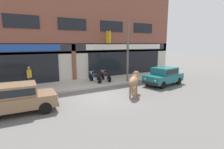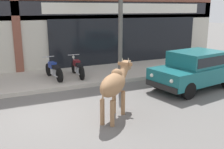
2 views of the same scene
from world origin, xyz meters
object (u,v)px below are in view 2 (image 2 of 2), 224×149
Objects in this scene: motorcycle_0 at (54,70)px; utility_pole at (120,17)px; car_0 at (195,68)px; motorcycle_1 at (78,68)px; cow at (114,84)px.

utility_pole is at bearing -21.15° from motorcycle_0.
motorcycle_0 is (-4.78, 3.13, -0.27)m from car_0.
utility_pole is (1.57, -1.01, 2.15)m from motorcycle_1.
cow reaches higher than car_0.
cow is 0.94× the size of motorcycle_0.
cow is 0.33× the size of utility_pole.
motorcycle_1 is 2.85m from utility_pole.
car_0 is at bearing -39.97° from motorcycle_1.
car_0 is at bearing -44.28° from utility_pole.
cow is 0.45× the size of car_0.
motorcycle_1 is (1.04, 0.01, 0.00)m from motorcycle_0.
motorcycle_1 is (-3.74, 3.13, -0.27)m from car_0.
utility_pole reaches higher than motorcycle_0.
cow is at bearing -162.26° from car_0.
motorcycle_1 is at bearing 147.06° from utility_pole.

